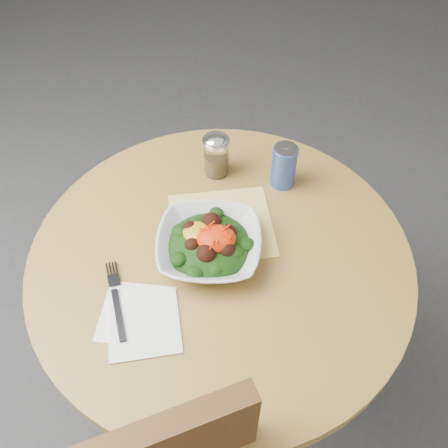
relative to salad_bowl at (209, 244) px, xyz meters
name	(u,v)px	position (x,y,z in m)	size (l,w,h in m)	color
ground	(222,380)	(0.03, 0.00, -0.78)	(6.00, 6.00, 0.00)	#313134
table	(221,298)	(0.03, 0.00, -0.23)	(0.90, 0.90, 0.75)	black
cloth_napkin	(221,225)	(0.03, 0.08, -0.03)	(0.25, 0.23, 0.00)	#EBAC0C
paper_napkins	(140,319)	(-0.15, -0.17, -0.03)	(0.19, 0.20, 0.00)	white
salad_bowl	(209,244)	(0.00, 0.00, 0.00)	(0.26, 0.26, 0.09)	silver
fork	(116,297)	(-0.20, -0.12, -0.03)	(0.07, 0.20, 0.00)	black
spice_shaker	(216,155)	(0.02, 0.27, 0.03)	(0.07, 0.07, 0.12)	silver
beverage_can	(284,166)	(0.19, 0.23, 0.03)	(0.06, 0.06, 0.12)	#0D1E98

